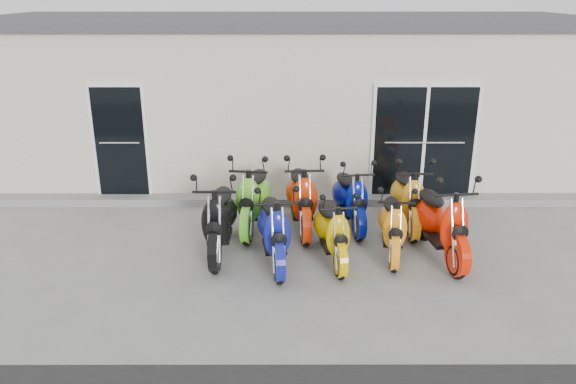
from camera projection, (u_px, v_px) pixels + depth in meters
name	position (u px, v px, depth m)	size (l,w,h in m)	color
ground	(288.00, 248.00, 9.07)	(80.00, 80.00, 0.00)	gray
building	(288.00, 93.00, 13.42)	(14.00, 6.00, 3.20)	beige
roof_cap	(288.00, 20.00, 12.84)	(14.20, 6.20, 0.16)	#3F3F42
front_step	(288.00, 200.00, 10.94)	(14.00, 0.40, 0.15)	gray
door_left	(120.00, 139.00, 10.68)	(1.07, 0.08, 2.22)	black
door_right	(424.00, 139.00, 10.69)	(2.02, 0.08, 2.22)	black
scooter_front_black	(219.00, 210.00, 8.67)	(0.72, 1.99, 1.47)	black
scooter_front_blue	(274.00, 220.00, 8.36)	(0.69, 1.89, 1.40)	navy
scooter_front_orange_a	(332.00, 223.00, 8.44)	(0.62, 1.70, 1.25)	#E3B300
scooter_front_orange_b	(393.00, 217.00, 8.65)	(0.62, 1.71, 1.26)	orange
scooter_front_red	(441.00, 213.00, 8.53)	(0.73, 2.01, 1.48)	red
scooter_back_green	(253.00, 189.00, 9.58)	(0.72, 1.98, 1.47)	#5FCC25
scooter_back_red	(302.00, 188.00, 9.56)	(0.73, 2.01, 1.49)	red
scooter_back_blue	(350.00, 191.00, 9.68)	(0.66, 1.81, 1.34)	#020F7F
scooter_back_yellow	(408.00, 190.00, 9.65)	(0.68, 1.88, 1.39)	orange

